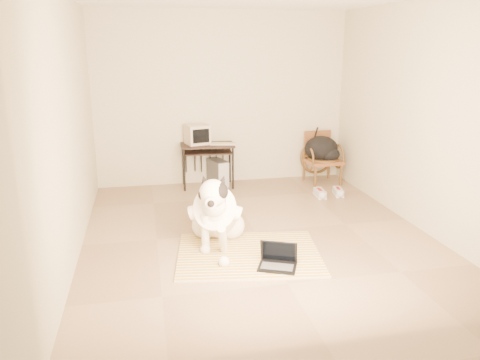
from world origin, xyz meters
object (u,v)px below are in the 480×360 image
object	(u,v)px
dog	(217,214)
crt_monitor	(197,134)
laptop	(278,261)
computer_desk	(208,150)
pc_tower	(218,173)
rattan_chair	(322,157)
backpack	(323,149)

from	to	relation	value
dog	crt_monitor	xyz separation A→B (m)	(0.07, 2.34, 0.47)
laptop	crt_monitor	world-z (taller)	crt_monitor
dog	computer_desk	distance (m)	2.29
pc_tower	rattan_chair	distance (m)	1.71
crt_monitor	rattan_chair	bearing A→B (deg)	-4.80
dog	pc_tower	distance (m)	2.34
pc_tower	crt_monitor	bearing A→B (deg)	173.75
rattan_chair	backpack	bearing A→B (deg)	-102.78
laptop	pc_tower	xyz separation A→B (m)	(-0.13, 3.00, 0.13)
laptop	rattan_chair	size ratio (longest dim) A/B	0.55
laptop	crt_monitor	size ratio (longest dim) A/B	1.11
pc_tower	computer_desk	bearing A→B (deg)	-167.41
rattan_chair	computer_desk	bearing A→B (deg)	177.00
dog	rattan_chair	size ratio (longest dim) A/B	1.57
crt_monitor	pc_tower	xyz separation A→B (m)	(0.31, -0.03, -0.63)
rattan_chair	backpack	size ratio (longest dim) A/B	1.50
pc_tower	backpack	world-z (taller)	backpack
pc_tower	backpack	size ratio (longest dim) A/B	0.89
crt_monitor	pc_tower	world-z (taller)	crt_monitor
pc_tower	backpack	bearing A→B (deg)	-6.86
dog	laptop	xyz separation A→B (m)	(0.51, -0.70, -0.28)
laptop	pc_tower	world-z (taller)	pc_tower
laptop	computer_desk	world-z (taller)	computer_desk
dog	crt_monitor	world-z (taller)	crt_monitor
dog	laptop	distance (m)	0.91
crt_monitor	backpack	distance (m)	2.02
rattan_chair	laptop	bearing A→B (deg)	-118.67
dog	laptop	bearing A→B (deg)	-53.84
crt_monitor	computer_desk	bearing A→B (deg)	-25.96
dog	rattan_chair	bearing A→B (deg)	46.21
dog	computer_desk	xyz separation A→B (m)	(0.22, 2.26, 0.23)
dog	laptop	world-z (taller)	dog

